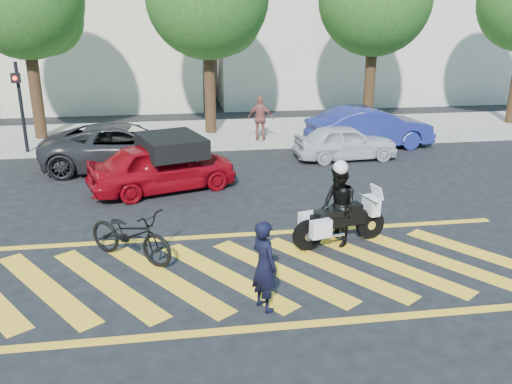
{
  "coord_description": "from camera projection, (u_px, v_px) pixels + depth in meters",
  "views": [
    {
      "loc": [
        -1.38,
        -9.33,
        4.89
      ],
      "look_at": [
        0.29,
        1.78,
        1.05
      ],
      "focal_mm": 38.0,
      "sensor_mm": 36.0,
      "label": 1
    }
  ],
  "objects": [
    {
      "name": "ground",
      "position": [
        255.0,
        273.0,
        10.51
      ],
      "size": [
        90.0,
        90.0,
        0.0
      ],
      "primitive_type": "plane",
      "color": "black",
      "rests_on": "ground"
    },
    {
      "name": "tree_right",
      "position": [
        377.0,
        3.0,
        21.1
      ],
      "size": [
        4.4,
        4.4,
        7.41
      ],
      "color": "black",
      "rests_on": "ground"
    },
    {
      "name": "bicycle",
      "position": [
        130.0,
        234.0,
        10.93
      ],
      "size": [
        2.08,
        1.86,
        1.09
      ],
      "primitive_type": "imported",
      "rotation": [
        0.0,
        0.0,
        0.9
      ],
      "color": "black",
      "rests_on": "ground"
    },
    {
      "name": "police_motorcycle",
      "position": [
        339.0,
        221.0,
        11.64
      ],
      "size": [
        2.18,
        0.97,
        0.98
      ],
      "rotation": [
        0.0,
        0.0,
        0.25
      ],
      "color": "black",
      "rests_on": "ground"
    },
    {
      "name": "officer_moto",
      "position": [
        339.0,
        206.0,
        11.53
      ],
      "size": [
        0.85,
        0.98,
        1.74
      ],
      "primitive_type": "imported",
      "rotation": [
        0.0,
        0.0,
        -1.32
      ],
      "color": "black",
      "rests_on": "ground"
    },
    {
      "name": "pedestrian_right",
      "position": [
        261.0,
        118.0,
        20.08
      ],
      "size": [
        1.06,
        0.7,
        1.67
      ],
      "primitive_type": "imported",
      "rotation": [
        0.0,
        0.0,
        2.81
      ],
      "color": "#9B5146",
      "rests_on": "sidewalk"
    },
    {
      "name": "sidewalk",
      "position": [
        211.0,
        134.0,
        21.71
      ],
      "size": [
        60.0,
        5.0,
        0.15
      ],
      "primitive_type": "cube",
      "color": "#9E998E",
      "rests_on": "ground"
    },
    {
      "name": "crosswalk",
      "position": [
        253.0,
        273.0,
        10.5
      ],
      "size": [
        12.33,
        4.0,
        0.01
      ],
      "color": "yellow",
      "rests_on": "ground"
    },
    {
      "name": "tree_left",
      "position": [
        29.0,
        4.0,
        19.29
      ],
      "size": [
        4.2,
        4.2,
        7.26
      ],
      "color": "black",
      "rests_on": "ground"
    },
    {
      "name": "parked_mid_left",
      "position": [
        125.0,
        146.0,
        17.16
      ],
      "size": [
        5.15,
        2.41,
        1.43
      ],
      "primitive_type": "imported",
      "rotation": [
        0.0,
        0.0,
        1.56
      ],
      "color": "black",
      "rests_on": "ground"
    },
    {
      "name": "building_left",
      "position": [
        38.0,
        5.0,
        27.42
      ],
      "size": [
        16.0,
        8.0,
        10.0
      ],
      "primitive_type": "cube",
      "color": "beige",
      "rests_on": "ground"
    },
    {
      "name": "parked_mid_right",
      "position": [
        346.0,
        142.0,
        18.22
      ],
      "size": [
        3.53,
        1.57,
        1.18
      ],
      "primitive_type": "imported",
      "rotation": [
        0.0,
        0.0,
        1.62
      ],
      "color": "silver",
      "rests_on": "ground"
    },
    {
      "name": "parked_right",
      "position": [
        370.0,
        128.0,
        19.61
      ],
      "size": [
        4.71,
        2.16,
        1.5
      ],
      "primitive_type": "imported",
      "rotation": [
        0.0,
        0.0,
        1.7
      ],
      "color": "navy",
      "rests_on": "ground"
    },
    {
      "name": "tree_center",
      "position": [
        211.0,
        1.0,
        20.17
      ],
      "size": [
        4.6,
        4.6,
        7.56
      ],
      "color": "black",
      "rests_on": "ground"
    },
    {
      "name": "red_convertible",
      "position": [
        163.0,
        166.0,
        15.06
      ],
      "size": [
        4.39,
        2.83,
        1.39
      ],
      "primitive_type": "imported",
      "rotation": [
        0.0,
        0.0,
        1.89
      ],
      "color": "maroon",
      "rests_on": "ground"
    },
    {
      "name": "officer_bike",
      "position": [
        264.0,
        266.0,
        9.04
      ],
      "size": [
        0.6,
        0.69,
        1.6
      ],
      "primitive_type": "imported",
      "rotation": [
        0.0,
        0.0,
        2.02
      ],
      "color": "black",
      "rests_on": "ground"
    },
    {
      "name": "signal_pole",
      "position": [
        20.0,
        101.0,
        18.09
      ],
      "size": [
        0.28,
        0.43,
        3.2
      ],
      "color": "black",
      "rests_on": "ground"
    }
  ]
}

